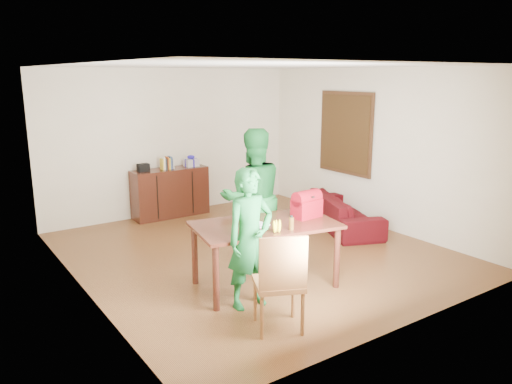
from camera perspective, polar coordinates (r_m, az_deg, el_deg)
room at (r=7.27m, az=-0.57°, el=3.17°), size 5.20×5.70×2.90m
table at (r=6.14m, az=1.06°, el=-4.54°), size 1.88×1.28×0.81m
chair at (r=5.27m, az=2.60°, el=-12.32°), size 0.63×0.62×1.07m
person_near at (r=5.58m, az=-0.70°, el=-5.37°), size 0.59×0.39×1.60m
person_far at (r=6.83m, az=-0.38°, el=-0.60°), size 1.03×0.87×1.89m
laptop at (r=5.98m, az=-0.05°, el=-3.54°), size 0.32×0.25×0.21m
bananas at (r=5.77m, az=2.40°, el=-4.35°), size 0.17×0.14×0.06m
bottle at (r=5.85m, az=4.07°, el=-3.52°), size 0.07×0.07×0.17m
red_bag at (r=6.36m, az=5.81°, el=-1.69°), size 0.39×0.24×0.27m
sofa at (r=8.73m, az=9.95°, el=-2.23°), size 1.43×2.05×0.56m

